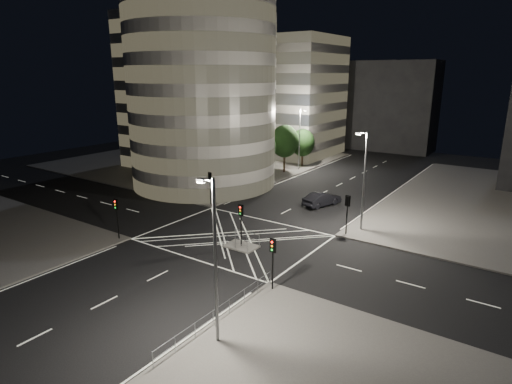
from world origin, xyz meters
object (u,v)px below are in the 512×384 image
Objects in this scene: street_lamp_right_near at (215,257)px; traffic_signal_nr at (273,254)px; central_island at (241,246)px; traffic_signal_fr at (347,207)px; traffic_signal_fl at (210,182)px; traffic_signal_nl at (117,211)px; street_lamp_left_far at (300,137)px; street_lamp_left_near at (232,154)px; traffic_signal_island at (241,217)px; sedan at (322,199)px; street_lamp_right_far at (364,178)px.

traffic_signal_nr is at bearing 95.04° from street_lamp_right_near.
traffic_signal_fr reaches higher than central_island.
traffic_signal_fl is 22.24m from traffic_signal_nr.
street_lamp_right_near is at bearing -59.25° from central_island.
traffic_signal_nl is 0.40× the size of street_lamp_left_far.
traffic_signal_nr is at bearing -45.87° from street_lamp_left_near.
central_island is at bearing 26.14° from traffic_signal_nl.
street_lamp_left_near reaches higher than traffic_signal_island.
central_island is 0.30× the size of street_lamp_right_near.
street_lamp_right_near is at bearing -21.55° from traffic_signal_nl.
traffic_signal_fr is (17.60, 0.00, 0.00)m from traffic_signal_fl.
traffic_signal_fr is 0.40× the size of street_lamp_left_near.
traffic_signal_fr is 20.97m from street_lamp_right_near.
sedan reaches higher than central_island.
traffic_signal_island is 33.61m from street_lamp_left_far.
street_lamp_left_far is (-0.64, 23.20, 2.63)m from traffic_signal_fl.
street_lamp_left_near and street_lamp_right_far have the same top height.
sedan is at bearing 11.30° from street_lamp_left_near.
traffic_signal_nl is at bearing 180.00° from traffic_signal_nr.
traffic_signal_nl is 18.99m from street_lamp_left_near.
street_lamp_right_near is at bearing -66.79° from street_lamp_left_far.
street_lamp_left_near reaches higher than sedan.
traffic_signal_fr and traffic_signal_nr have the same top height.
street_lamp_right_near is at bearing 121.35° from sedan.
traffic_signal_island is at bearing -49.73° from street_lamp_left_near.
traffic_signal_nr is 0.78× the size of sedan.
street_lamp_left_far is (-0.64, 36.80, 2.63)m from traffic_signal_nl.
street_lamp_right_near is (18.24, -20.80, 2.63)m from traffic_signal_fl.
street_lamp_left_far reaches higher than traffic_signal_nr.
traffic_signal_nl is 0.40× the size of street_lamp_right_near.
central_island is at bearing -70.05° from street_lamp_left_far.
street_lamp_left_far and street_lamp_right_far have the same top height.
street_lamp_left_far is (-11.44, 31.50, 5.47)m from central_island.
traffic_signal_nl reaches higher than sedan.
traffic_signal_nl reaches higher than central_island.
traffic_signal_island is 17.89m from street_lamp_left_near.
traffic_signal_nl is at bearing -139.09° from street_lamp_right_far.
traffic_signal_fr is at bearing 0.00° from traffic_signal_fl.
street_lamp_right_far is (18.24, 2.20, 2.63)m from traffic_signal_fl.
traffic_signal_island is 0.40× the size of street_lamp_left_near.
street_lamp_right_far reaches higher than central_island.
street_lamp_right_far is at bearing 73.89° from traffic_signal_fr.
traffic_signal_island is 0.78× the size of sedan.
street_lamp_right_far is 1.00× the size of street_lamp_right_near.
traffic_signal_nl and traffic_signal_nr have the same top height.
traffic_signal_fl is 1.00× the size of traffic_signal_island.
traffic_signal_fl reaches higher than sedan.
central_island is 15.89m from sedan.
traffic_signal_island is at bearing -37.54° from traffic_signal_fl.
street_lamp_right_far is at bearing 90.00° from street_lamp_right_near.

